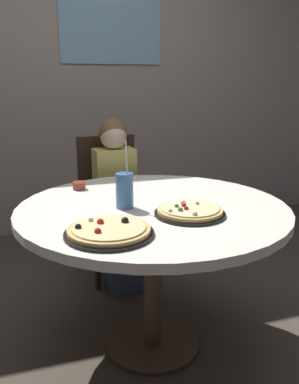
# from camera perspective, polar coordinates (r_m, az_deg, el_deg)

# --- Properties ---
(ground_plane) EXTENTS (8.00, 8.00, 0.00)m
(ground_plane) POSITION_cam_1_polar(r_m,az_deg,el_deg) (2.21, 0.42, -20.80)
(ground_plane) COLOR #4C4238
(wall_with_window) EXTENTS (5.20, 0.14, 2.90)m
(wall_with_window) POSITION_cam_1_polar(r_m,az_deg,el_deg) (3.63, -9.28, 17.53)
(wall_with_window) COLOR #A8998E
(wall_with_window) RESTS_ON ground_plane
(dining_table) EXTENTS (1.26, 1.26, 0.75)m
(dining_table) POSITION_cam_1_polar(r_m,az_deg,el_deg) (1.90, 0.46, -4.55)
(dining_table) COLOR silver
(dining_table) RESTS_ON ground_plane
(chair_wooden) EXTENTS (0.42, 0.42, 0.95)m
(chair_wooden) POSITION_cam_1_polar(r_m,az_deg,el_deg) (2.78, -5.54, -0.87)
(chair_wooden) COLOR #382619
(chair_wooden) RESTS_ON ground_plane
(diner_child) EXTENTS (0.27, 0.42, 1.08)m
(diner_child) POSITION_cam_1_polar(r_m,az_deg,el_deg) (2.62, -4.46, -2.88)
(diner_child) COLOR #3F4766
(diner_child) RESTS_ON ground_plane
(pizza_veggie) EXTENTS (0.34, 0.34, 0.05)m
(pizza_veggie) POSITION_cam_1_polar(r_m,az_deg,el_deg) (1.51, -5.80, -5.52)
(pizza_veggie) COLOR black
(pizza_veggie) RESTS_ON dining_table
(pizza_cheese) EXTENTS (0.31, 0.31, 0.05)m
(pizza_cheese) POSITION_cam_1_polar(r_m,az_deg,el_deg) (1.73, 5.74, -2.75)
(pizza_cheese) COLOR black
(pizza_cheese) RESTS_ON dining_table
(soda_cup) EXTENTS (0.08, 0.08, 0.31)m
(soda_cup) POSITION_cam_1_polar(r_m,az_deg,el_deg) (1.81, -3.60, 0.24)
(soda_cup) COLOR #3F72B2
(soda_cup) RESTS_ON dining_table
(sauce_bowl) EXTENTS (0.07, 0.07, 0.04)m
(sauce_bowl) POSITION_cam_1_polar(r_m,az_deg,el_deg) (2.17, -9.98, 0.90)
(sauce_bowl) COLOR brown
(sauce_bowl) RESTS_ON dining_table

